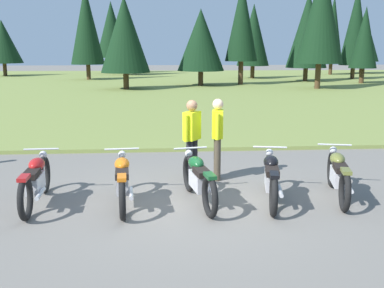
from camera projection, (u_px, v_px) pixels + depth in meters
ground_plane at (194, 200)px, 8.06m from camera, size 140.00×140.00×0.00m
grass_moorland at (168, 85)px, 33.33m from camera, size 80.00×44.00×0.10m
forest_treeline at (213, 32)px, 38.79m from camera, size 39.98×24.03×7.97m
motorcycle_red at (36, 181)px, 7.73m from camera, size 0.62×2.10×0.88m
motorcycle_orange at (123, 180)px, 7.75m from camera, size 0.62×2.10×0.88m
motorcycle_british_green at (198, 179)px, 7.83m from camera, size 0.68×2.09×0.88m
motorcycle_black at (271, 178)px, 7.90m from camera, size 0.65×2.08×0.88m
motorcycle_olive at (338, 174)px, 8.11m from camera, size 0.72×2.07×0.88m
rider_in_hivis_vest at (192, 136)px, 8.96m from camera, size 0.38×0.47×1.67m
rider_near_row_end at (218, 134)px, 9.17m from camera, size 0.27×0.54×1.67m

